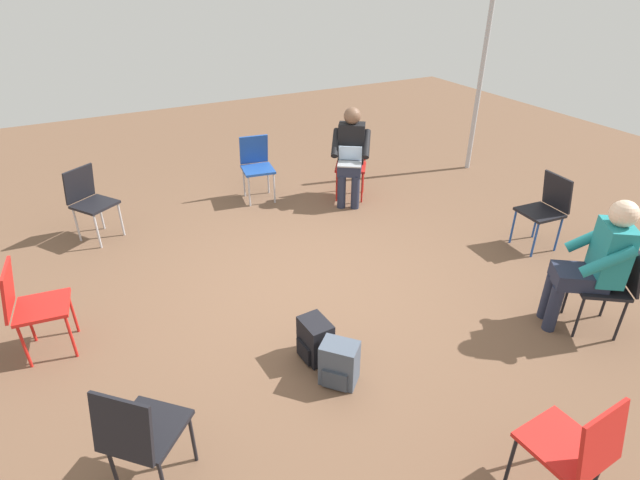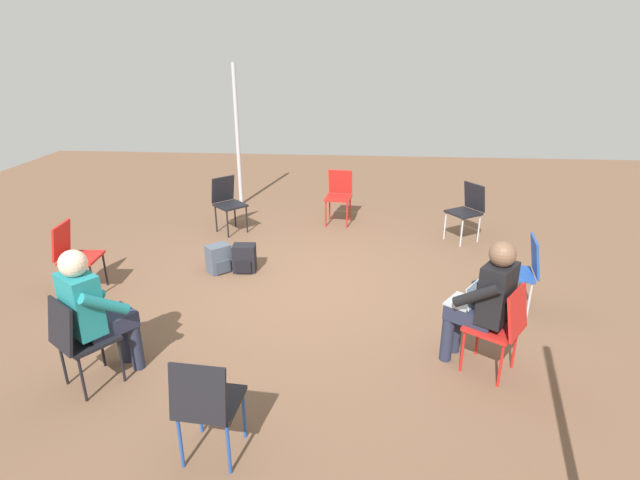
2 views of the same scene
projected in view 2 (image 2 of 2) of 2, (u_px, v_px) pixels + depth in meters
name	position (u px, v px, depth m)	size (l,w,h in m)	color
ground_plane	(309.00, 288.00, 5.99)	(15.27, 15.27, 0.00)	brown
chair_west	(74.00, 253.00, 5.72)	(0.46, 0.42, 0.85)	red
chair_east	(521.00, 269.00, 5.32)	(0.49, 0.46, 0.85)	#1E4799
chair_south	(206.00, 402.00, 3.34)	(0.43, 0.47, 0.85)	black
chair_northwest	(228.00, 200.00, 7.63)	(0.58, 0.58, 0.85)	black
chair_northeast	(468.00, 208.00, 7.28)	(0.58, 0.57, 0.85)	black
chair_southeast	(501.00, 324.00, 4.27)	(0.58, 0.57, 0.85)	red
chair_southwest	(78.00, 337.00, 4.08)	(0.57, 0.58, 0.85)	black
chair_north	(339.00, 193.00, 8.00)	(0.44, 0.48, 0.85)	red
person_with_laptop	(485.00, 298.00, 4.29)	(0.64, 0.63, 1.24)	#23283D
person_in_teal	(94.00, 308.00, 4.13)	(0.63, 0.63, 1.24)	#23283D
backpack_near_laptop_user	(219.00, 260.00, 6.36)	(0.34, 0.34, 0.36)	#475160
backpack_by_empty_chair	(245.00, 260.00, 6.37)	(0.29, 0.26, 0.36)	black
tent_pole_far	(237.00, 137.00, 8.66)	(0.07, 0.07, 2.45)	#B2B2B7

